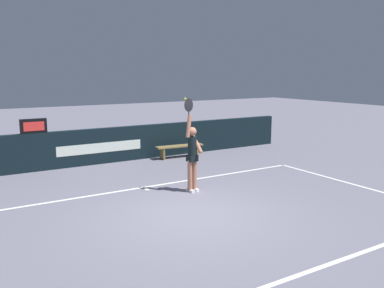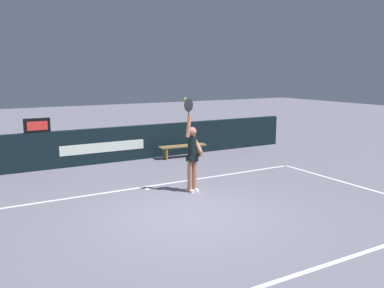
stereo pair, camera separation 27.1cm
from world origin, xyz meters
TOP-DOWN VIEW (x-y plane):
  - ground_plane at (0.00, 0.00)m, footprint 60.00×60.00m
  - court_lines at (0.00, -0.33)m, footprint 10.28×5.70m
  - back_wall at (-0.00, 5.88)m, footprint 15.09×0.23m
  - speed_display at (-2.10, 5.87)m, footprint 0.78×0.17m
  - tennis_player at (0.93, 1.46)m, footprint 0.46×0.41m
  - tennis_ball at (0.77, 1.53)m, footprint 0.07×0.07m
  - courtside_bench_near at (2.73, 5.30)m, footprint 1.78×0.48m

SIDE VIEW (x-z plane):
  - ground_plane at x=0.00m, z-range 0.00..0.00m
  - court_lines at x=0.00m, z-range 0.00..0.00m
  - courtside_bench_near at x=2.73m, z-range 0.13..0.58m
  - back_wall at x=0.00m, z-range 0.00..1.20m
  - tennis_player at x=0.93m, z-range -0.21..2.22m
  - speed_display at x=-2.10m, z-range 1.20..1.65m
  - tennis_ball at x=0.77m, z-range 2.36..2.43m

